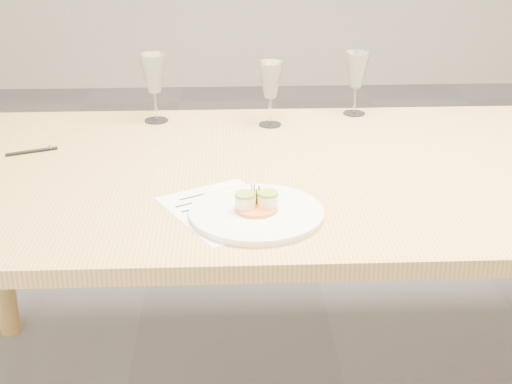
{
  "coord_description": "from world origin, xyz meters",
  "views": [
    {
      "loc": [
        -0.35,
        -1.68,
        1.43
      ],
      "look_at": [
        -0.29,
        -0.27,
        0.8
      ],
      "focal_mm": 50.0,
      "sensor_mm": 36.0,
      "label": 1
    }
  ],
  "objects_px": {
    "ballpoint_pen": "(32,151)",
    "dining_table": "(362,190)",
    "wine_glass_2": "(356,71)",
    "wine_glass_0": "(154,75)",
    "recipe_sheet": "(226,210)",
    "wine_glass_1": "(270,81)",
    "dinner_plate": "(257,212)"
  },
  "relations": [
    {
      "from": "dinner_plate",
      "to": "ballpoint_pen",
      "type": "relative_size",
      "value": 2.25
    },
    {
      "from": "recipe_sheet",
      "to": "wine_glass_0",
      "type": "relative_size",
      "value": 1.74
    },
    {
      "from": "wine_glass_1",
      "to": "dining_table",
      "type": "bearing_deg",
      "value": -57.19
    },
    {
      "from": "dinner_plate",
      "to": "wine_glass_2",
      "type": "bearing_deg",
      "value": 64.97
    },
    {
      "from": "dining_table",
      "to": "wine_glass_1",
      "type": "bearing_deg",
      "value": 122.81
    },
    {
      "from": "dining_table",
      "to": "wine_glass_0",
      "type": "height_order",
      "value": "wine_glass_0"
    },
    {
      "from": "dinner_plate",
      "to": "wine_glass_2",
      "type": "xyz_separation_m",
      "value": [
        0.34,
        0.72,
        0.12
      ]
    },
    {
      "from": "wine_glass_0",
      "to": "wine_glass_2",
      "type": "bearing_deg",
      "value": 4.12
    },
    {
      "from": "wine_glass_0",
      "to": "recipe_sheet",
      "type": "bearing_deg",
      "value": -72.09
    },
    {
      "from": "dinner_plate",
      "to": "ballpoint_pen",
      "type": "distance_m",
      "value": 0.72
    },
    {
      "from": "wine_glass_1",
      "to": "wine_glass_0",
      "type": "bearing_deg",
      "value": 170.98
    },
    {
      "from": "recipe_sheet",
      "to": "wine_glass_0",
      "type": "distance_m",
      "value": 0.69
    },
    {
      "from": "dining_table",
      "to": "ballpoint_pen",
      "type": "height_order",
      "value": "ballpoint_pen"
    },
    {
      "from": "recipe_sheet",
      "to": "wine_glass_2",
      "type": "xyz_separation_m",
      "value": [
        0.4,
        0.69,
        0.14
      ]
    },
    {
      "from": "recipe_sheet",
      "to": "wine_glass_1",
      "type": "distance_m",
      "value": 0.62
    },
    {
      "from": "ballpoint_pen",
      "to": "wine_glass_2",
      "type": "distance_m",
      "value": 0.98
    },
    {
      "from": "dinner_plate",
      "to": "recipe_sheet",
      "type": "height_order",
      "value": "dinner_plate"
    },
    {
      "from": "ballpoint_pen",
      "to": "wine_glass_1",
      "type": "bearing_deg",
      "value": -3.93
    },
    {
      "from": "recipe_sheet",
      "to": "wine_glass_1",
      "type": "height_order",
      "value": "wine_glass_1"
    },
    {
      "from": "recipe_sheet",
      "to": "wine_glass_2",
      "type": "distance_m",
      "value": 0.81
    },
    {
      "from": "ballpoint_pen",
      "to": "recipe_sheet",
      "type": "bearing_deg",
      "value": -57.94
    },
    {
      "from": "dining_table",
      "to": "dinner_plate",
      "type": "height_order",
      "value": "dinner_plate"
    },
    {
      "from": "recipe_sheet",
      "to": "wine_glass_0",
      "type": "xyz_separation_m",
      "value": [
        -0.21,
        0.64,
        0.14
      ]
    },
    {
      "from": "ballpoint_pen",
      "to": "wine_glass_1",
      "type": "height_order",
      "value": "wine_glass_1"
    },
    {
      "from": "dinner_plate",
      "to": "wine_glass_1",
      "type": "xyz_separation_m",
      "value": [
        0.07,
        0.63,
        0.12
      ]
    },
    {
      "from": "wine_glass_2",
      "to": "wine_glass_1",
      "type": "bearing_deg",
      "value": -159.92
    },
    {
      "from": "wine_glass_0",
      "to": "wine_glass_2",
      "type": "xyz_separation_m",
      "value": [
        0.61,
        0.04,
        -0.01
      ]
    },
    {
      "from": "ballpoint_pen",
      "to": "dining_table",
      "type": "bearing_deg",
      "value": -30.1
    },
    {
      "from": "dining_table",
      "to": "ballpoint_pen",
      "type": "xyz_separation_m",
      "value": [
        -0.87,
        0.13,
        0.07
      ]
    },
    {
      "from": "dining_table",
      "to": "wine_glass_2",
      "type": "bearing_deg",
      "value": 83.34
    },
    {
      "from": "dinner_plate",
      "to": "ballpoint_pen",
      "type": "bearing_deg",
      "value": 144.36
    },
    {
      "from": "wine_glass_2",
      "to": "recipe_sheet",
      "type": "bearing_deg",
      "value": -120.37
    }
  ]
}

